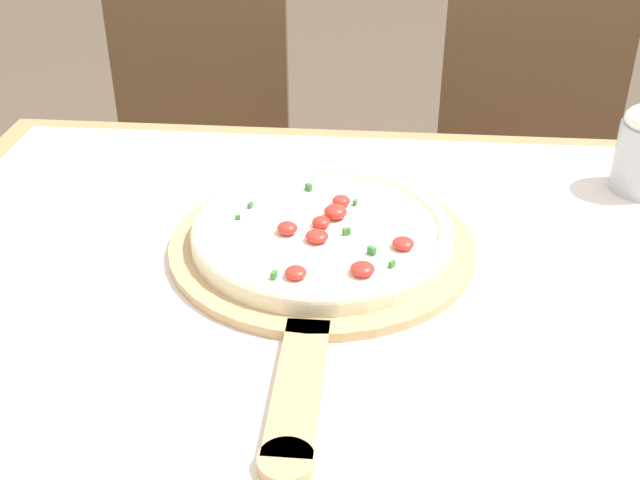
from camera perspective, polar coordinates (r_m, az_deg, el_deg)
The scene contains 6 objects.
dining_table at distance 0.97m, azimuth 1.10°, elevation -10.04°, with size 1.12×0.94×0.76m.
towel_cloth at distance 0.89m, azimuth 1.17°, elevation -4.13°, with size 1.04×0.86×0.00m.
pizza_peel at distance 0.95m, azimuth 0.05°, elevation -0.95°, with size 0.37×0.56×0.01m.
pizza at distance 0.96m, azimuth 0.17°, elevation 0.65°, with size 0.31×0.31×0.03m.
chair_left at distance 1.78m, azimuth -8.56°, elevation 5.09°, with size 0.41×0.41×0.88m.
chair_right at distance 1.76m, azimuth 14.27°, elevation 4.10°, with size 0.43×0.43×0.88m.
Camera 1 is at (0.05, -0.73, 1.28)m, focal length 45.00 mm.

